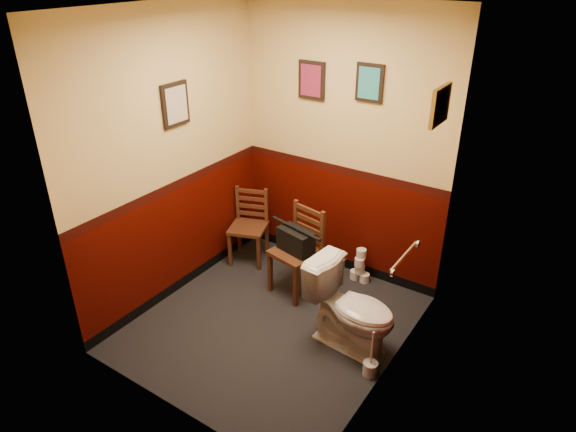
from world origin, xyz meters
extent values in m
cube|color=black|center=(0.00, 0.00, 0.00)|extent=(2.20, 2.40, 0.00)
cube|color=silver|center=(0.00, 0.00, 2.70)|extent=(2.20, 2.40, 0.00)
cube|color=#3C0602|center=(0.00, 1.20, 1.35)|extent=(2.20, 0.00, 2.70)
cube|color=#3C0602|center=(0.00, -1.20, 1.35)|extent=(2.20, 0.00, 2.70)
cube|color=#3C0602|center=(-1.10, 0.00, 1.35)|extent=(0.00, 2.40, 2.70)
cube|color=#3C0602|center=(1.10, 0.00, 1.35)|extent=(0.00, 2.40, 2.70)
cylinder|color=silver|center=(1.07, 0.25, 0.95)|extent=(0.03, 0.50, 0.03)
cylinder|color=silver|center=(1.09, 0.00, 0.95)|extent=(0.02, 0.06, 0.06)
cylinder|color=silver|center=(1.09, 0.50, 0.95)|extent=(0.02, 0.06, 0.06)
cube|color=black|center=(-0.35, 1.18, 1.95)|extent=(0.28, 0.03, 0.36)
cube|color=maroon|center=(-0.35, 1.17, 1.95)|extent=(0.22, 0.01, 0.30)
cube|color=black|center=(0.25, 1.18, 2.00)|extent=(0.26, 0.03, 0.34)
cube|color=teal|center=(0.25, 1.17, 2.00)|extent=(0.20, 0.01, 0.28)
cube|color=black|center=(-1.08, 0.10, 1.85)|extent=(0.03, 0.30, 0.38)
cube|color=#B9A791|center=(-1.07, 0.10, 1.85)|extent=(0.01, 0.24, 0.31)
cube|color=olive|center=(1.08, 0.60, 2.05)|extent=(0.03, 0.34, 0.28)
cube|color=#B9A791|center=(1.07, 0.60, 2.05)|extent=(0.01, 0.28, 0.22)
imported|color=white|center=(0.72, 0.13, 0.38)|extent=(0.82, 0.51, 0.77)
cylinder|color=silver|center=(1.02, -0.09, 0.06)|extent=(0.12, 0.12, 0.12)
cylinder|color=silver|center=(1.02, -0.09, 0.26)|extent=(0.02, 0.02, 0.34)
cube|color=#4F2917|center=(-0.85, 0.75, 0.40)|extent=(0.48, 0.48, 0.04)
cube|color=#4F2917|center=(-0.94, 0.55, 0.20)|extent=(0.05, 0.05, 0.40)
cube|color=#4F2917|center=(-1.06, 0.85, 0.20)|extent=(0.05, 0.05, 0.40)
cube|color=#4F2917|center=(-0.64, 0.66, 0.20)|extent=(0.05, 0.05, 0.40)
cube|color=#4F2917|center=(-0.76, 0.96, 0.20)|extent=(0.05, 0.05, 0.40)
cube|color=#4F2917|center=(-1.06, 0.85, 0.60)|extent=(0.04, 0.04, 0.40)
cube|color=#4F2917|center=(-0.76, 0.96, 0.60)|extent=(0.04, 0.04, 0.40)
cube|color=#4F2917|center=(-0.91, 0.91, 0.49)|extent=(0.29, 0.13, 0.04)
cube|color=#4F2917|center=(-0.91, 0.91, 0.58)|extent=(0.29, 0.13, 0.04)
cube|color=#4F2917|center=(-0.91, 0.91, 0.67)|extent=(0.29, 0.13, 0.04)
cube|color=#4F2917|center=(-0.91, 0.91, 0.76)|extent=(0.29, 0.13, 0.04)
cube|color=#4F2917|center=(-0.11, 0.55, 0.44)|extent=(0.49, 0.49, 0.04)
cube|color=#4F2917|center=(-0.32, 0.41, 0.22)|extent=(0.05, 0.05, 0.44)
cube|color=#4F2917|center=(-0.25, 0.76, 0.22)|extent=(0.05, 0.05, 0.44)
cube|color=#4F2917|center=(0.03, 0.34, 0.22)|extent=(0.05, 0.05, 0.44)
cube|color=#4F2917|center=(0.10, 0.69, 0.22)|extent=(0.05, 0.05, 0.44)
cube|color=#4F2917|center=(-0.25, 0.76, 0.66)|extent=(0.05, 0.04, 0.44)
cube|color=#4F2917|center=(0.10, 0.69, 0.66)|extent=(0.05, 0.04, 0.44)
cube|color=#4F2917|center=(-0.07, 0.73, 0.54)|extent=(0.33, 0.09, 0.04)
cube|color=#4F2917|center=(-0.07, 0.73, 0.64)|extent=(0.33, 0.09, 0.04)
cube|color=#4F2917|center=(-0.07, 0.73, 0.74)|extent=(0.33, 0.09, 0.04)
cube|color=#4F2917|center=(-0.07, 0.73, 0.83)|extent=(0.33, 0.09, 0.04)
cube|color=black|center=(-0.11, 0.55, 0.57)|extent=(0.39, 0.25, 0.23)
cylinder|color=black|center=(-0.11, 0.55, 0.71)|extent=(0.31, 0.10, 0.03)
cylinder|color=silver|center=(0.29, 1.07, 0.05)|extent=(0.10, 0.10, 0.09)
cylinder|color=silver|center=(0.40, 1.07, 0.05)|extent=(0.10, 0.10, 0.09)
cylinder|color=silver|center=(0.34, 1.06, 0.14)|extent=(0.10, 0.10, 0.09)
cylinder|color=silver|center=(0.34, 1.05, 0.23)|extent=(0.10, 0.10, 0.09)
cylinder|color=silver|center=(0.34, 1.07, 0.32)|extent=(0.10, 0.10, 0.09)
camera|label=1|loc=(2.18, -3.03, 3.02)|focal=32.00mm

